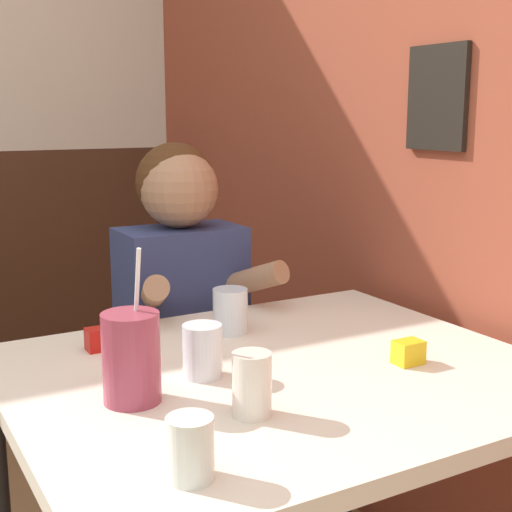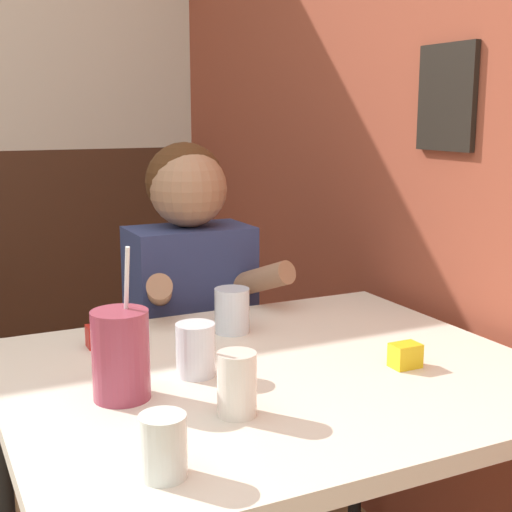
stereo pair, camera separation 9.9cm
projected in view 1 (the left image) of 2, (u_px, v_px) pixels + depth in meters
The scene contains 10 objects.
brick_wall_right at pixel (311, 85), 2.35m from camera, with size 0.08×4.36×2.70m.
main_table at pixel (278, 396), 1.48m from camera, with size 1.08×0.91×0.75m.
person_seated at pixel (182, 336), 2.03m from camera, with size 0.42×0.41×1.18m.
cocktail_pitcher at pixel (131, 357), 1.28m from camera, with size 0.11×0.11×0.29m.
glass_near_pitcher at pixel (202, 351), 1.41m from camera, with size 0.08×0.08×0.11m.
glass_center at pixel (190, 448), 1.01m from camera, with size 0.07×0.07×0.09m.
glass_far_side at pixel (252, 384), 1.23m from camera, with size 0.07×0.07×0.11m.
glass_by_brick at pixel (230, 311), 1.69m from camera, with size 0.08×0.08×0.11m.
condiment_ketchup at pixel (100, 339), 1.57m from camera, with size 0.06×0.04×0.05m.
condiment_mustard at pixel (408, 352), 1.49m from camera, with size 0.06×0.04×0.05m.
Camera 1 is at (-0.20, -0.84, 1.26)m, focal length 50.00 mm.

